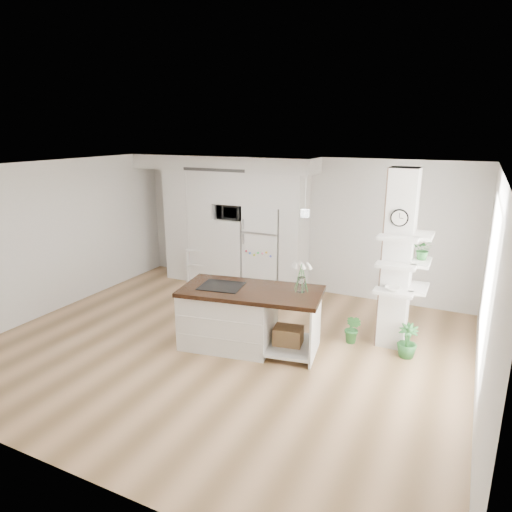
{
  "coord_description": "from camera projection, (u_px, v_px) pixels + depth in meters",
  "views": [
    {
      "loc": [
        3.23,
        -5.53,
        3.22
      ],
      "look_at": [
        0.11,
        0.9,
        1.22
      ],
      "focal_mm": 32.0,
      "sensor_mm": 36.0,
      "label": 1
    }
  ],
  "objects": [
    {
      "name": "floor",
      "position": [
        224.0,
        346.0,
        7.02
      ],
      "size": [
        7.0,
        6.0,
        0.01
      ],
      "primitive_type": "cube",
      "color": "tan",
      "rests_on": "ground"
    },
    {
      "name": "room",
      "position": [
        221.0,
        228.0,
        6.52
      ],
      "size": [
        7.04,
        6.04,
        2.72
      ],
      "color": "white",
      "rests_on": "ground"
    },
    {
      "name": "cabinet_wall",
      "position": [
        226.0,
        214.0,
        9.54
      ],
      "size": [
        4.0,
        0.71,
        2.7
      ],
      "color": "white",
      "rests_on": "floor"
    },
    {
      "name": "refrigerator",
      "position": [
        266.0,
        248.0,
        9.33
      ],
      "size": [
        0.78,
        0.69,
        1.75
      ],
      "color": "white",
      "rests_on": "floor"
    },
    {
      "name": "column",
      "position": [
        403.0,
        262.0,
        6.64
      ],
      "size": [
        0.69,
        0.9,
        2.7
      ],
      "color": "silver",
      "rests_on": "floor"
    },
    {
      "name": "window",
      "position": [
        489.0,
        279.0,
        5.41
      ],
      "size": [
        0.0,
        2.4,
        2.4
      ],
      "primitive_type": "plane",
      "rotation": [
        1.57,
        0.0,
        -1.57
      ],
      "color": "white",
      "rests_on": "room"
    },
    {
      "name": "pendant_light",
      "position": [
        341.0,
        217.0,
        5.86
      ],
      "size": [
        0.12,
        0.12,
        0.1
      ],
      "primitive_type": "cylinder",
      "color": "white",
      "rests_on": "room"
    },
    {
      "name": "kitchen_island",
      "position": [
        236.0,
        316.0,
        6.92
      ],
      "size": [
        2.21,
        1.32,
        1.5
      ],
      "rotation": [
        0.0,
        0.0,
        0.17
      ],
      "color": "white",
      "rests_on": "floor"
    },
    {
      "name": "bookshelf",
      "position": [
        203.0,
        267.0,
        9.92
      ],
      "size": [
        0.68,
        0.49,
        0.73
      ],
      "rotation": [
        0.0,
        0.0,
        0.24
      ],
      "color": "white",
      "rests_on": "floor"
    },
    {
      "name": "floor_plant_a",
      "position": [
        353.0,
        329.0,
        7.04
      ],
      "size": [
        0.33,
        0.3,
        0.48
      ],
      "primitive_type": "imported",
      "rotation": [
        0.0,
        0.0,
        -0.41
      ],
      "color": "#2D7033",
      "rests_on": "floor"
    },
    {
      "name": "floor_plant_b",
      "position": [
        407.0,
        341.0,
        6.61
      ],
      "size": [
        0.33,
        0.33,
        0.51
      ],
      "primitive_type": "imported",
      "rotation": [
        0.0,
        0.0,
        0.17
      ],
      "color": "#2D7033",
      "rests_on": "floor"
    },
    {
      "name": "microwave",
      "position": [
        232.0,
        212.0,
        9.41
      ],
      "size": [
        0.54,
        0.37,
        0.3
      ],
      "primitive_type": "imported",
      "color": "#2D2D2D",
      "rests_on": "cabinet_wall"
    },
    {
      "name": "shelf_plant",
      "position": [
        423.0,
        250.0,
        6.63
      ],
      "size": [
        0.27,
        0.23,
        0.3
      ],
      "primitive_type": "imported",
      "color": "#2D7033",
      "rests_on": "column"
    },
    {
      "name": "decor_bowl",
      "position": [
        392.0,
        289.0,
        6.56
      ],
      "size": [
        0.22,
        0.22,
        0.05
      ],
      "primitive_type": "imported",
      "color": "white",
      "rests_on": "column"
    }
  ]
}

